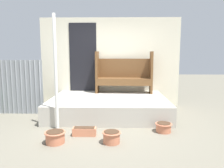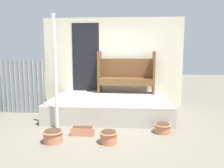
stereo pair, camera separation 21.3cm
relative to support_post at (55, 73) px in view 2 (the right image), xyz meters
The scene contains 9 objects.
ground_plane 1.50m from the support_post, ahead, with size 24.00×24.00×0.00m, color #706B5B.
porch_slab 1.81m from the support_post, 48.34° to the left, with size 2.92×2.08×0.44m.
house_wall 2.43m from the support_post, 66.06° to the left, with size 4.12×0.08×2.60m.
support_post is the anchor object (origin of this frame).
bench 2.40m from the support_post, 53.30° to the left, with size 1.62×0.47×1.18m.
flower_pot_left 1.27m from the support_post, 77.93° to the right, with size 0.37×0.37×0.21m.
flower_pot_middle 1.69m from the support_post, 30.79° to the right, with size 0.33×0.33×0.21m.
flower_pot_right 2.42m from the support_post, ahead, with size 0.34×0.34×0.19m.
planter_box_rect 1.29m from the support_post, 28.72° to the right, with size 0.45×0.17×0.16m.
Camera 2 is at (0.51, -4.43, 1.56)m, focal length 35.00 mm.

